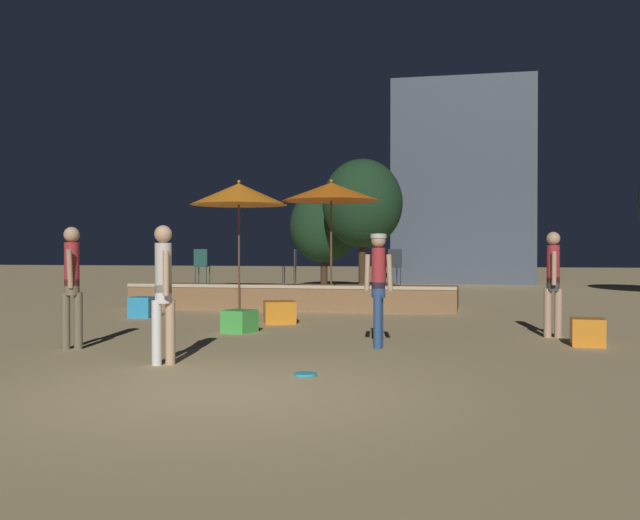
# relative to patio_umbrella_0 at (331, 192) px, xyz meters

# --- Properties ---
(ground_plane) EXTENTS (120.00, 120.00, 0.00)m
(ground_plane) POSITION_rel_patio_umbrella_0_xyz_m (0.80, -10.29, -2.97)
(ground_plane) COLOR tan
(wooden_deck) EXTENTS (8.47, 2.51, 0.65)m
(wooden_deck) POSITION_rel_patio_umbrella_0_xyz_m (-1.15, 1.03, -2.68)
(wooden_deck) COLOR olive
(wooden_deck) RESTS_ON ground
(patio_umbrella_0) EXTENTS (2.45, 2.45, 3.28)m
(patio_umbrella_0) POSITION_rel_patio_umbrella_0_xyz_m (0.00, 0.00, 0.00)
(patio_umbrella_0) COLOR brown
(patio_umbrella_0) RESTS_ON ground
(patio_umbrella_1) EXTENTS (2.44, 2.44, 3.28)m
(patio_umbrella_1) POSITION_rel_patio_umbrella_0_xyz_m (-2.31, -0.28, -0.04)
(patio_umbrella_1) COLOR brown
(patio_umbrella_1) RESTS_ON ground
(cube_seat_0) EXTENTS (0.81, 0.81, 0.46)m
(cube_seat_0) POSITION_rel_patio_umbrella_0_xyz_m (-0.48, -3.13, -2.74)
(cube_seat_0) COLOR orange
(cube_seat_0) RESTS_ON ground
(cube_seat_1) EXTENTS (0.52, 0.52, 0.46)m
(cube_seat_1) POSITION_rel_patio_umbrella_0_xyz_m (-3.85, -2.51, -2.74)
(cube_seat_1) COLOR #2D9EDB
(cube_seat_1) RESTS_ON ground
(cube_seat_2) EXTENTS (0.52, 0.52, 0.44)m
(cube_seat_2) POSITION_rel_patio_umbrella_0_xyz_m (5.20, -5.53, -2.75)
(cube_seat_2) COLOR orange
(cube_seat_2) RESTS_ON ground
(cube_seat_3) EXTENTS (0.64, 0.64, 0.41)m
(cube_seat_3) POSITION_rel_patio_umbrella_0_xyz_m (-0.78, -4.88, -2.76)
(cube_seat_3) COLOR #4CC651
(cube_seat_3) RESTS_ON ground
(person_0) EXTENTS (0.31, 0.50, 1.83)m
(person_0) POSITION_rel_patio_umbrella_0_xyz_m (4.79, -4.51, -1.95)
(person_0) COLOR tan
(person_0) RESTS_ON ground
(person_1) EXTENTS (0.45, 0.30, 1.78)m
(person_1) POSITION_rel_patio_umbrella_0_xyz_m (2.00, -6.46, -1.96)
(person_1) COLOR #2D4C7F
(person_1) RESTS_ON ground
(person_2) EXTENTS (0.30, 0.54, 1.87)m
(person_2) POSITION_rel_patio_umbrella_0_xyz_m (-2.57, -7.54, -1.92)
(person_2) COLOR #72664C
(person_2) RESTS_ON ground
(person_3) EXTENTS (0.36, 0.46, 1.84)m
(person_3) POSITION_rel_patio_umbrella_0_xyz_m (-0.58, -8.64, -1.94)
(person_3) COLOR white
(person_3) RESTS_ON ground
(bistro_chair_0) EXTENTS (0.40, 0.40, 0.90)m
(bistro_chair_0) POSITION_rel_patio_umbrella_0_xyz_m (-3.50, 0.21, -1.78)
(bistro_chair_0) COLOR #1E4C47
(bistro_chair_0) RESTS_ON wooden_deck
(bistro_chair_1) EXTENTS (0.45, 0.45, 0.90)m
(bistro_chair_1) POSITION_rel_patio_umbrella_0_xyz_m (1.52, 0.41, -1.78)
(bistro_chair_1) COLOR #2D3338
(bistro_chair_1) RESTS_ON wooden_deck
(bistro_chair_2) EXTENTS (0.40, 0.40, 0.90)m
(bistro_chair_2) POSITION_rel_patio_umbrella_0_xyz_m (-1.20, 0.87, -1.78)
(bistro_chair_2) COLOR #2D3338
(bistro_chair_2) RESTS_ON wooden_deck
(frisbee_disc) EXTENTS (0.27, 0.27, 0.03)m
(frisbee_disc) POSITION_rel_patio_umbrella_0_xyz_m (1.44, -9.06, -2.95)
(frisbee_disc) COLOR #33B2D8
(frisbee_disc) RESTS_ON ground
(background_tree_0) EXTENTS (2.95, 2.95, 4.87)m
(background_tree_0) POSITION_rel_patio_umbrella_0_xyz_m (-0.48, 8.50, 0.27)
(background_tree_0) COLOR #3D2B1C
(background_tree_0) RESTS_ON ground
(background_tree_2) EXTENTS (2.72, 2.72, 4.02)m
(background_tree_2) POSITION_rel_patio_umbrella_0_xyz_m (-2.32, 10.47, -0.46)
(background_tree_2) COLOR #3D2B1C
(background_tree_2) RESTS_ON ground
(distant_building) EXTENTS (6.42, 3.11, 9.33)m
(distant_building) POSITION_rel_patio_umbrella_0_xyz_m (3.05, 16.50, 1.70)
(distant_building) COLOR #4C5666
(distant_building) RESTS_ON ground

